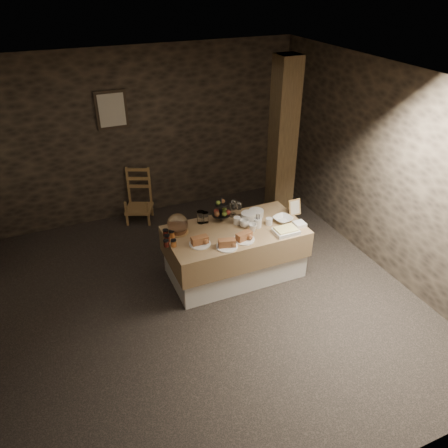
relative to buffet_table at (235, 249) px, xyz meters
name	(u,v)px	position (x,y,z in m)	size (l,w,h in m)	color
ground_plane	(182,307)	(-0.86, -0.36, -0.39)	(5.50, 5.00, 0.01)	black
room_shell	(175,191)	(-0.86, -0.36, 1.17)	(5.52, 5.02, 2.60)	black
buffet_table	(235,249)	(0.00, 0.00, 0.00)	(1.73, 0.92, 0.69)	silver
chair	(137,198)	(-0.82, 1.92, -0.02)	(0.52, 0.51, 0.66)	olive
timber_column	(282,153)	(1.01, 0.68, 0.91)	(0.30, 0.30, 2.60)	black
framed_picture	(112,110)	(-1.01, 2.11, 1.36)	(0.45, 0.04, 0.55)	#31251A
plate_stack_a	(248,216)	(0.25, 0.15, 0.34)	(0.19, 0.19, 0.10)	white
plate_stack_b	(256,213)	(0.39, 0.20, 0.33)	(0.20, 0.20, 0.09)	white
cutlery_holder	(258,223)	(0.28, -0.06, 0.35)	(0.10, 0.10, 0.12)	white
cup_a	(244,223)	(0.13, 0.01, 0.34)	(0.13, 0.13, 0.10)	white
cup_b	(253,227)	(0.18, -0.12, 0.34)	(0.10, 0.10, 0.10)	white
mug_c	(237,221)	(0.08, 0.12, 0.34)	(0.09, 0.09, 0.10)	white
mug_d	(269,221)	(0.45, -0.06, 0.34)	(0.08, 0.08, 0.09)	white
bowl	(283,219)	(0.65, -0.06, 0.32)	(0.23, 0.23, 0.06)	white
cake_dome	(178,225)	(-0.68, 0.22, 0.40)	(0.26, 0.26, 0.26)	olive
fruit_stand	(222,212)	(-0.07, 0.27, 0.42)	(0.24, 0.24, 0.34)	black
bread_platter_left	(200,242)	(-0.53, -0.14, 0.33)	(0.26, 0.26, 0.11)	white
bread_platter_center	(227,244)	(-0.26, -0.32, 0.33)	(0.26, 0.26, 0.11)	white
bread_platter_right	(244,237)	(-0.01, -0.26, 0.33)	(0.26, 0.26, 0.11)	white
jam_jars	(169,239)	(-0.84, 0.06, 0.33)	(0.18, 0.32, 0.07)	#4F1811
tart_dish	(286,231)	(0.54, -0.33, 0.32)	(0.30, 0.22, 0.07)	white
square_dish	(299,224)	(0.79, -0.24, 0.31)	(0.14, 0.14, 0.04)	white
menu_frame	(295,207)	(0.90, 0.07, 0.38)	(0.17, 0.02, 0.22)	olive
storage_jar_a	(201,217)	(-0.34, 0.33, 0.37)	(0.10, 0.10, 0.16)	white
storage_jar_b	(205,217)	(-0.28, 0.32, 0.36)	(0.09, 0.09, 0.14)	white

